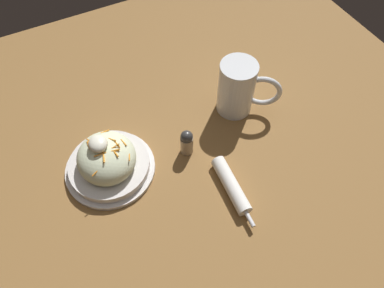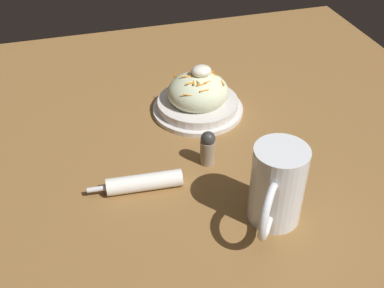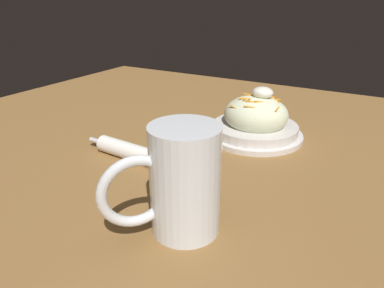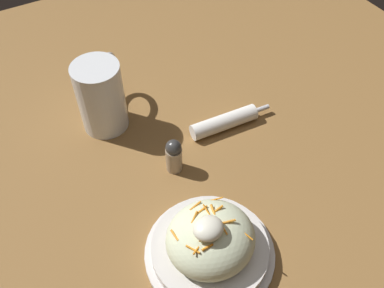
{
  "view_description": "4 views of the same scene",
  "coord_description": "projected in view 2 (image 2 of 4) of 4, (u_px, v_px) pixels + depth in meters",
  "views": [
    {
      "loc": [
        0.38,
        -0.23,
        0.74
      ],
      "look_at": [
        -0.02,
        -0.02,
        0.08
      ],
      "focal_mm": 33.16,
      "sensor_mm": 36.0,
      "label": 1
    },
    {
      "loc": [
        0.18,
        0.7,
        0.63
      ],
      "look_at": [
        -0.02,
        -0.02,
        0.06
      ],
      "focal_mm": 44.6,
      "sensor_mm": 36.0,
      "label": 2
    },
    {
      "loc": [
        -0.33,
        0.5,
        0.3
      ],
      "look_at": [
        -0.05,
        0.0,
        0.05
      ],
      "focal_mm": 32.47,
      "sensor_mm": 36.0,
      "label": 3
    },
    {
      "loc": [
        -0.27,
        -0.47,
        0.64
      ],
      "look_at": [
        -0.03,
        -0.03,
        0.07
      ],
      "focal_mm": 39.17,
      "sensor_mm": 36.0,
      "label": 4
    }
  ],
  "objects": [
    {
      "name": "salad_plate",
      "position": [
        198.0,
        98.0,
        1.11
      ],
      "size": [
        0.21,
        0.21,
        0.12
      ],
      "color": "silver",
      "rests_on": "ground_plane"
    },
    {
      "name": "beer_mug",
      "position": [
        276.0,
        190.0,
        0.82
      ],
      "size": [
        0.12,
        0.14,
        0.15
      ],
      "color": "white",
      "rests_on": "ground_plane"
    },
    {
      "name": "salt_shaker",
      "position": [
        208.0,
        148.0,
        0.96
      ],
      "size": [
        0.03,
        0.03,
        0.08
      ],
      "color": "gray",
      "rests_on": "ground_plane"
    },
    {
      "name": "ground_plane",
      "position": [
        182.0,
        173.0,
        0.96
      ],
      "size": [
        1.43,
        1.43,
        0.0
      ],
      "primitive_type": "plane",
      "color": "olive"
    },
    {
      "name": "napkin_roll",
      "position": [
        143.0,
        182.0,
        0.91
      ],
      "size": [
        0.18,
        0.04,
        0.03
      ],
      "color": "white",
      "rests_on": "ground_plane"
    }
  ]
}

